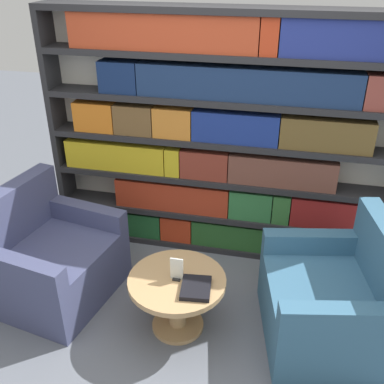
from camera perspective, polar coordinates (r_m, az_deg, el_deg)
The scene contains 7 objects.
ground_plane at distance 3.26m, azimuth -0.92°, elevation -19.94°, with size 14.00×14.00×0.00m, color slate.
bookshelf at distance 3.76m, azimuth 4.15°, elevation 6.40°, with size 2.97×0.30×2.08m.
armchair_left at distance 3.70m, azimuth -17.46°, elevation -8.28°, with size 0.95×1.03×0.89m.
armchair_right at distance 3.32m, azimuth 17.32°, elevation -13.18°, with size 0.97×1.04×0.89m.
coffee_table at distance 3.23m, azimuth -1.89°, elevation -12.66°, with size 0.68×0.68×0.44m.
table_sign at distance 3.10m, azimuth -1.95°, elevation -9.90°, with size 0.09×0.06×0.17m.
stray_book at distance 3.05m, azimuth 0.50°, elevation -12.08°, with size 0.22×0.26×0.03m.
Camera 1 is at (0.53, -2.10, 2.44)m, focal length 42.00 mm.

